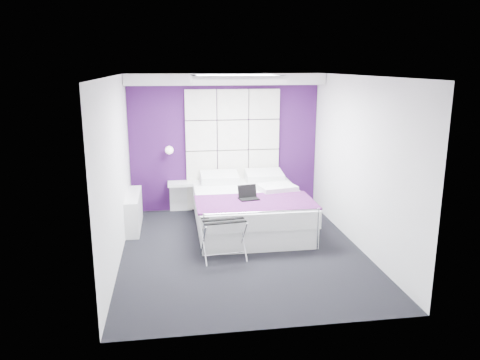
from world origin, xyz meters
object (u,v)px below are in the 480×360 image
object	(u,v)px
radiator	(134,211)
bed	(249,209)
nightstand	(180,184)
luggage_rack	(223,239)
wall_lamp	(169,150)
laptop	(248,195)

from	to	relation	value
radiator	bed	xyz separation A→B (m)	(1.97, -0.29, 0.04)
nightstand	luggage_rack	world-z (taller)	nightstand
wall_lamp	nightstand	world-z (taller)	wall_lamp
laptop	radiator	bearing A→B (deg)	149.32
nightstand	luggage_rack	bearing A→B (deg)	-76.22
nightstand	laptop	xyz separation A→B (m)	(1.06, -1.43, 0.12)
laptop	luggage_rack	bearing A→B (deg)	-131.12
bed	nightstand	distance (m)	1.55
wall_lamp	radiator	world-z (taller)	wall_lamp
wall_lamp	nightstand	xyz separation A→B (m)	(0.18, -0.04, -0.64)
nightstand	luggage_rack	xyz separation A→B (m)	(0.56, -2.27, -0.28)
nightstand	laptop	bearing A→B (deg)	-53.47
luggage_rack	radiator	bearing A→B (deg)	125.37
bed	luggage_rack	bearing A→B (deg)	-115.13
wall_lamp	radiator	distance (m)	1.35
wall_lamp	laptop	size ratio (longest dim) A/B	0.48
nightstand	laptop	distance (m)	1.78
wall_lamp	luggage_rack	xyz separation A→B (m)	(0.74, -2.31, -0.92)
bed	nightstand	bearing A→B (deg)	138.47
bed	luggage_rack	size ratio (longest dim) A/B	3.75
bed	nightstand	size ratio (longest dim) A/B	4.85
radiator	nightstand	xyz separation A→B (m)	(0.82, 0.72, 0.28)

